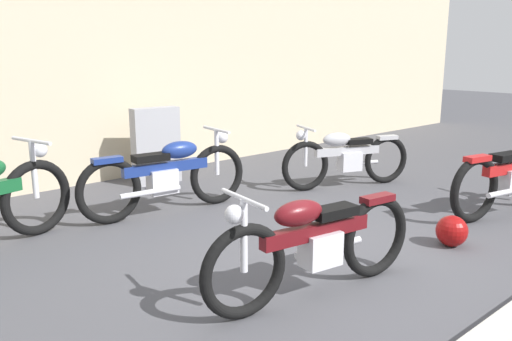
{
  "coord_description": "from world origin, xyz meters",
  "views": [
    {
      "loc": [
        -3.57,
        -2.82,
        1.83
      ],
      "look_at": [
        0.15,
        1.35,
        0.55
      ],
      "focal_mm": 36.92,
      "sensor_mm": 36.0,
      "label": 1
    }
  ],
  "objects_px": {
    "motorcycle_blue": "(168,175)",
    "helmet": "(452,231)",
    "motorcycle_silver": "(346,157)",
    "motorcycle_maroon": "(314,243)",
    "stone_marker": "(156,146)"
  },
  "relations": [
    {
      "from": "motorcycle_silver",
      "to": "helmet",
      "type": "bearing_deg",
      "value": 86.22
    },
    {
      "from": "helmet",
      "to": "motorcycle_silver",
      "type": "distance_m",
      "value": 2.35
    },
    {
      "from": "motorcycle_blue",
      "to": "helmet",
      "type": "bearing_deg",
      "value": -55.24
    },
    {
      "from": "motorcycle_silver",
      "to": "motorcycle_blue",
      "type": "relative_size",
      "value": 0.88
    },
    {
      "from": "helmet",
      "to": "motorcycle_silver",
      "type": "bearing_deg",
      "value": 64.31
    },
    {
      "from": "motorcycle_maroon",
      "to": "motorcycle_silver",
      "type": "bearing_deg",
      "value": -136.94
    },
    {
      "from": "motorcycle_maroon",
      "to": "motorcycle_blue",
      "type": "height_order",
      "value": "motorcycle_blue"
    },
    {
      "from": "helmet",
      "to": "motorcycle_maroon",
      "type": "relative_size",
      "value": 0.15
    },
    {
      "from": "stone_marker",
      "to": "motorcycle_silver",
      "type": "height_order",
      "value": "stone_marker"
    },
    {
      "from": "helmet",
      "to": "motorcycle_silver",
      "type": "xyz_separation_m",
      "value": [
        1.01,
        2.1,
        0.26
      ]
    },
    {
      "from": "motorcycle_maroon",
      "to": "helmet",
      "type": "bearing_deg",
      "value": -177.54
    },
    {
      "from": "motorcycle_silver",
      "to": "motorcycle_maroon",
      "type": "bearing_deg",
      "value": 56.58
    },
    {
      "from": "stone_marker",
      "to": "motorcycle_blue",
      "type": "relative_size",
      "value": 0.52
    },
    {
      "from": "stone_marker",
      "to": "helmet",
      "type": "bearing_deg",
      "value": -78.77
    },
    {
      "from": "motorcycle_silver",
      "to": "stone_marker",
      "type": "bearing_deg",
      "value": -24.57
    }
  ]
}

